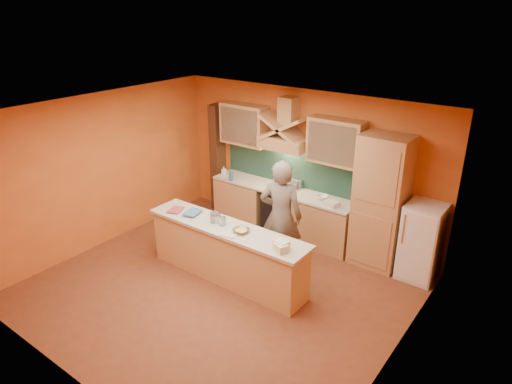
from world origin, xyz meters
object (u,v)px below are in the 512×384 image
Objects in this scene: person at (281,217)px; kitchen_scale at (217,219)px; mixing_bowl at (241,231)px; fridge at (421,242)px; stove at (282,211)px.

kitchen_scale is (-0.76, -0.73, 0.03)m from person.
person is at bearing 59.74° from kitchen_scale.
kitchen_scale reaches higher than mixing_bowl.
stove is at bearing 180.00° from fridge.
person is 1.05m from kitchen_scale.
person is 7.86× the size of mixing_bowl.
person is at bearing -57.46° from stove.
fridge is at bearing 41.14° from mixing_bowl.
stove is 0.69× the size of fridge.
person reaches higher than stove.
stove is 0.46× the size of person.
mixing_bowl is at bearing 54.26° from person.
mixing_bowl is (-2.19, -1.91, 0.33)m from fridge.
fridge is at bearing 0.00° from stove.
fridge is at bearing -171.10° from person.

